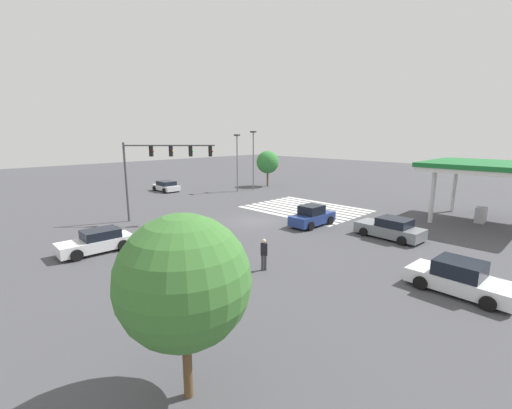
{
  "coord_description": "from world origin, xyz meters",
  "views": [
    {
      "loc": [
        -20.03,
        20.07,
        7.28
      ],
      "look_at": [
        0.0,
        0.0,
        1.45
      ],
      "focal_mm": 24.0,
      "sensor_mm": 36.0,
      "label": 1
    }
  ],
  "objects_px": {
    "car_1": "(312,216)",
    "car_5": "(390,229)",
    "pedestrian": "(264,253)",
    "street_light_pole_b": "(237,157)",
    "car_2": "(97,242)",
    "car_3": "(460,278)",
    "street_light_pole_a": "(253,155)",
    "tree_corner_a": "(184,281)",
    "tree_corner_b": "(268,162)",
    "car_0": "(166,186)",
    "traffic_signal_mast": "(159,162)"
  },
  "relations": [
    {
      "from": "car_1",
      "to": "street_light_pole_b",
      "type": "bearing_deg",
      "value": 68.73
    },
    {
      "from": "car_5",
      "to": "pedestrian",
      "type": "height_order",
      "value": "pedestrian"
    },
    {
      "from": "car_1",
      "to": "tree_corner_a",
      "type": "xyz_separation_m",
      "value": [
        -8.51,
        17.67,
        2.73
      ]
    },
    {
      "from": "tree_corner_a",
      "to": "car_5",
      "type": "bearing_deg",
      "value": -82.32
    },
    {
      "from": "street_light_pole_a",
      "to": "tree_corner_a",
      "type": "relative_size",
      "value": 1.45
    },
    {
      "from": "tree_corner_a",
      "to": "car_0",
      "type": "bearing_deg",
      "value": -29.67
    },
    {
      "from": "car_0",
      "to": "tree_corner_a",
      "type": "xyz_separation_m",
      "value": [
        -32.24,
        18.37,
        2.84
      ]
    },
    {
      "from": "car_3",
      "to": "street_light_pole_b",
      "type": "distance_m",
      "value": 31.45
    },
    {
      "from": "traffic_signal_mast",
      "to": "tree_corner_a",
      "type": "height_order",
      "value": "traffic_signal_mast"
    },
    {
      "from": "pedestrian",
      "to": "tree_corner_b",
      "type": "bearing_deg",
      "value": -4.54
    },
    {
      "from": "car_2",
      "to": "street_light_pole_a",
      "type": "bearing_deg",
      "value": -154.25
    },
    {
      "from": "pedestrian",
      "to": "tree_corner_b",
      "type": "height_order",
      "value": "tree_corner_b"
    },
    {
      "from": "car_5",
      "to": "car_3",
      "type": "bearing_deg",
      "value": 137.74
    },
    {
      "from": "car_1",
      "to": "street_light_pole_b",
      "type": "height_order",
      "value": "street_light_pole_b"
    },
    {
      "from": "car_0",
      "to": "street_light_pole_b",
      "type": "relative_size",
      "value": 0.57
    },
    {
      "from": "car_2",
      "to": "car_3",
      "type": "distance_m",
      "value": 20.32
    },
    {
      "from": "street_light_pole_b",
      "to": "car_2",
      "type": "bearing_deg",
      "value": 116.8
    },
    {
      "from": "car_2",
      "to": "traffic_signal_mast",
      "type": "bearing_deg",
      "value": -147.13
    },
    {
      "from": "pedestrian",
      "to": "street_light_pole_b",
      "type": "height_order",
      "value": "street_light_pole_b"
    },
    {
      "from": "car_1",
      "to": "car_5",
      "type": "xyz_separation_m",
      "value": [
        -5.97,
        -1.16,
        -0.07
      ]
    },
    {
      "from": "car_5",
      "to": "tree_corner_b",
      "type": "relative_size",
      "value": 0.94
    },
    {
      "from": "car_1",
      "to": "street_light_pole_a",
      "type": "height_order",
      "value": "street_light_pole_a"
    },
    {
      "from": "traffic_signal_mast",
      "to": "street_light_pole_b",
      "type": "height_order",
      "value": "street_light_pole_b"
    },
    {
      "from": "pedestrian",
      "to": "street_light_pole_b",
      "type": "relative_size",
      "value": 0.24
    },
    {
      "from": "street_light_pole_b",
      "to": "car_1",
      "type": "bearing_deg",
      "value": 157.36
    },
    {
      "from": "car_1",
      "to": "street_light_pole_b",
      "type": "distance_m",
      "value": 18.59
    },
    {
      "from": "pedestrian",
      "to": "tree_corner_a",
      "type": "bearing_deg",
      "value": 163.44
    },
    {
      "from": "car_0",
      "to": "pedestrian",
      "type": "relative_size",
      "value": 2.35
    },
    {
      "from": "car_2",
      "to": "pedestrian",
      "type": "distance_m",
      "value": 10.85
    },
    {
      "from": "tree_corner_b",
      "to": "street_light_pole_a",
      "type": "bearing_deg",
      "value": 104.73
    },
    {
      "from": "car_3",
      "to": "tree_corner_b",
      "type": "height_order",
      "value": "tree_corner_b"
    },
    {
      "from": "street_light_pole_a",
      "to": "car_2",
      "type": "bearing_deg",
      "value": 113.51
    },
    {
      "from": "car_1",
      "to": "car_2",
      "type": "xyz_separation_m",
      "value": [
        5.81,
        14.79,
        -0.09
      ]
    },
    {
      "from": "car_0",
      "to": "street_light_pole_b",
      "type": "bearing_deg",
      "value": -136.67
    },
    {
      "from": "car_5",
      "to": "tree_corner_a",
      "type": "xyz_separation_m",
      "value": [
        -2.54,
        18.83,
        2.8
      ]
    },
    {
      "from": "traffic_signal_mast",
      "to": "car_3",
      "type": "bearing_deg",
      "value": -37.56
    },
    {
      "from": "car_1",
      "to": "street_light_pole_a",
      "type": "bearing_deg",
      "value": 61.39
    },
    {
      "from": "street_light_pole_a",
      "to": "street_light_pole_b",
      "type": "height_order",
      "value": "street_light_pole_a"
    },
    {
      "from": "car_5",
      "to": "street_light_pole_b",
      "type": "xyz_separation_m",
      "value": [
        22.79,
        -5.86,
        3.73
      ]
    },
    {
      "from": "car_1",
      "to": "car_5",
      "type": "distance_m",
      "value": 6.08
    },
    {
      "from": "street_light_pole_a",
      "to": "tree_corner_a",
      "type": "distance_m",
      "value": 36.78
    },
    {
      "from": "street_light_pole_a",
      "to": "tree_corner_a",
      "type": "bearing_deg",
      "value": 132.53
    },
    {
      "from": "street_light_pole_b",
      "to": "tree_corner_a",
      "type": "distance_m",
      "value": 35.38
    },
    {
      "from": "pedestrian",
      "to": "tree_corner_b",
      "type": "relative_size",
      "value": 0.35
    },
    {
      "from": "tree_corner_b",
      "to": "pedestrian",
      "type": "bearing_deg",
      "value": 132.69
    },
    {
      "from": "car_1",
      "to": "car_5",
      "type": "height_order",
      "value": "car_1"
    },
    {
      "from": "car_0",
      "to": "street_light_pole_b",
      "type": "height_order",
      "value": "street_light_pole_b"
    },
    {
      "from": "car_5",
      "to": "tree_corner_a",
      "type": "height_order",
      "value": "tree_corner_a"
    },
    {
      "from": "car_0",
      "to": "tree_corner_b",
      "type": "xyz_separation_m",
      "value": [
        -6.38,
        -12.58,
        2.78
      ]
    },
    {
      "from": "tree_corner_a",
      "to": "tree_corner_b",
      "type": "height_order",
      "value": "tree_corner_a"
    }
  ]
}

